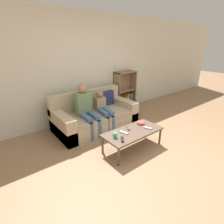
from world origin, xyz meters
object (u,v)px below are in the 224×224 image
Objects in this scene: couch at (95,116)px; cup_near at (115,135)px; bookshelf at (124,96)px; tv_remote_2 at (147,128)px; coffee_table at (133,133)px; person_child at (103,108)px; tv_remote_3 at (122,139)px; tv_remote_0 at (128,128)px; person_adult at (85,106)px; tv_remote_1 at (124,133)px; snack_bowl at (141,123)px.

cup_near is at bearing -106.84° from couch.
bookshelf reaches higher than tv_remote_2.
coffee_table is at bearing -2.87° from cup_near.
couch is 2.15× the size of person_child.
tv_remote_3 is at bearing -71.39° from cup_near.
tv_remote_0 is at bearing -87.58° from couch.
tv_remote_3 is (-0.36, -0.12, 0.05)m from coffee_table.
tv_remote_0 is (0.34, -1.00, -0.24)m from person_adult.
cup_near is at bearing -106.73° from person_child.
tv_remote_2 is at bearing -17.60° from coffee_table.
person_adult is 1.28m from tv_remote_3.
tv_remote_2 is at bearing -71.69° from person_child.
person_child is at bearing 63.02° from tv_remote_1.
tv_remote_2 is (0.29, -0.23, 0.00)m from tv_remote_0.
person_adult is 1.09m from tv_remote_0.
couch is 1.18m from snack_bowl.
tv_remote_1 reaches higher than coffee_table.
couch is at bearing 139.71° from person_child.
person_adult is at bearing 106.42° from coffee_table.
tv_remote_0 is at bearing -68.72° from person_adult.
tv_remote_3 is at bearing -132.48° from bookshelf.
bookshelf is 1.29× the size of person_child.
cup_near is 0.54× the size of tv_remote_2.
person_child is 4.95× the size of tv_remote_2.
cup_near is at bearing 145.65° from tv_remote_3.
couch is 1.24m from coffee_table.
coffee_table is 0.14m from tv_remote_0.
tv_remote_2 is at bearing -27.73° from tv_remote_1.
tv_remote_2 is at bearing -60.35° from person_adult.
person_child is (0.43, -0.05, -0.13)m from person_adult.
snack_bowl is at bearing -71.19° from couch.
person_adult reaches higher than couch.
cup_near is (-0.08, -1.12, -0.20)m from person_adult.
couch is 1.44m from bookshelf.
cup_near reaches higher than coffee_table.
tv_remote_1 is at bearing -79.70° from person_adult.
tv_remote_2 is (0.63, -1.23, -0.24)m from person_adult.
person_child is 0.96m from tv_remote_0.
tv_remote_3 is at bearing -161.89° from coffee_table.
tv_remote_3 is (-0.18, -0.16, 0.00)m from tv_remote_1.
person_child reaches higher than couch.
tv_remote_1 is 0.53m from snack_bowl.
tv_remote_2 is (0.34, -1.33, 0.11)m from couch.
person_child reaches higher than tv_remote_2.
couch reaches higher than tv_remote_3.
cup_near is at bearing -91.29° from person_adult.
person_child is 1.29m from tv_remote_3.
coffee_table is at bearing -71.02° from person_adult.
couch is 19.72× the size of cup_near.
tv_remote_3 is at bearing -102.17° from person_child.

